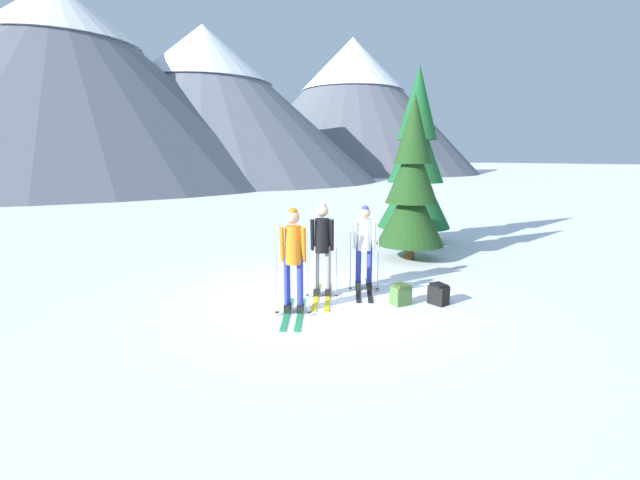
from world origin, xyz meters
name	(u,v)px	position (x,y,z in m)	size (l,w,h in m)	color
ground_plane	(324,298)	(0.00, 0.00, 0.00)	(400.00, 400.00, 0.00)	white
skier_in_orange	(293,253)	(-0.77, -0.46, 1.03)	(0.94, 1.57, 1.81)	green
skier_in_black	(322,243)	(0.05, 0.20, 1.02)	(1.03, 1.68, 1.80)	yellow
skier_in_white	(364,243)	(0.99, 0.26, 0.95)	(1.01, 1.56, 1.70)	black
pine_tree_near	(416,164)	(4.76, 3.91, 2.43)	(2.20, 2.20, 5.32)	#51381E
pine_tree_mid	(412,186)	(3.35, 2.08, 1.91)	(1.73, 1.73, 4.17)	#51381E
backpack_on_snow_front	(439,294)	(1.78, -1.11, 0.19)	(0.32, 0.37, 0.38)	black
backpack_on_snow_beside	(401,295)	(1.13, -0.86, 0.19)	(0.34, 0.28, 0.38)	#4C7238
mountain_ridge_distant	(165,85)	(1.41, 50.91, 11.30)	(113.95, 64.29, 28.80)	slate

